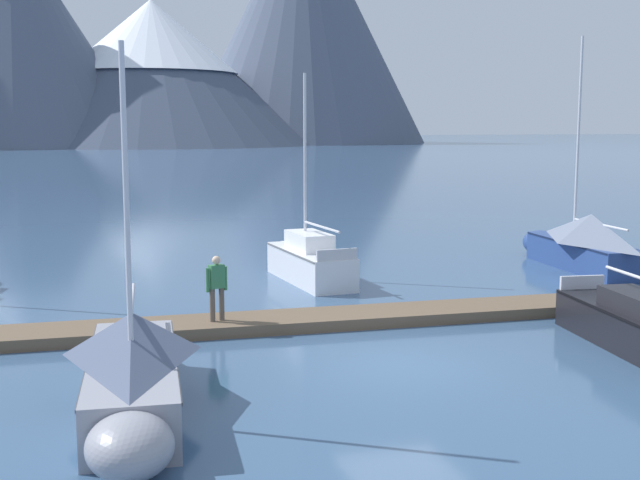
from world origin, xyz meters
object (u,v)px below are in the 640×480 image
(sailboat_second_berth, at_px, (132,370))
(sailboat_mid_dock_port, at_px, (306,260))
(person_on_dock, at_px, (217,284))
(sailboat_far_berth, at_px, (581,242))

(sailboat_second_berth, bearing_deg, sailboat_mid_dock_port, 59.64)
(sailboat_mid_dock_port, xyz_separation_m, person_on_dock, (-4.27, -6.23, 0.58))
(person_on_dock, bearing_deg, sailboat_mid_dock_port, 55.58)
(sailboat_mid_dock_port, height_order, person_on_dock, sailboat_mid_dock_port)
(sailboat_far_berth, xyz_separation_m, person_on_dock, (-14.58, -5.24, 0.28))
(sailboat_mid_dock_port, distance_m, sailboat_far_berth, 10.36)
(sailboat_far_berth, relative_size, person_on_dock, 5.02)
(sailboat_far_berth, height_order, person_on_dock, sailboat_far_berth)
(sailboat_far_berth, bearing_deg, sailboat_second_berth, -147.97)
(sailboat_second_berth, relative_size, person_on_dock, 4.05)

